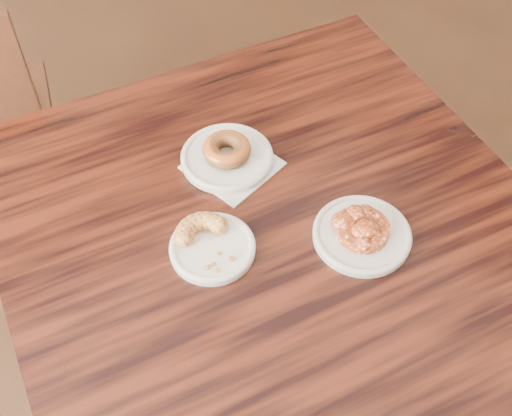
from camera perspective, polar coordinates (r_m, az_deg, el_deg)
floor at (r=1.83m, az=4.82°, el=-12.41°), size 5.00×5.00×0.00m
cafe_table at (r=1.43m, az=1.04°, el=-10.36°), size 1.04×1.04×0.75m
napkin at (r=1.20m, az=-2.11°, el=3.80°), size 0.17×0.17×0.00m
plate_donut at (r=1.20m, az=-2.59°, el=4.48°), size 0.17×0.17×0.01m
plate_cruller at (r=1.08m, az=-3.89°, el=-3.58°), size 0.14×0.14×0.01m
plate_fritter at (r=1.11m, az=9.39°, el=-2.39°), size 0.17×0.17×0.01m
glazed_donut at (r=1.19m, az=-2.63°, el=5.21°), size 0.09×0.09×0.03m
apple_fritter at (r=1.09m, az=9.53°, el=-1.75°), size 0.13×0.13×0.03m
cruller_fragment at (r=1.06m, az=-3.95°, el=-2.93°), size 0.11×0.11×0.03m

